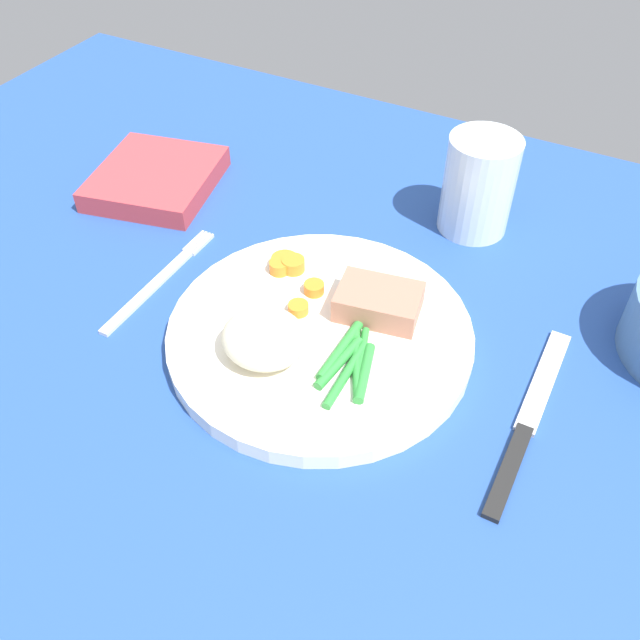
{
  "coord_description": "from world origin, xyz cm",
  "views": [
    {
      "loc": [
        22.48,
        -36.1,
        46.35
      ],
      "look_at": [
        2.66,
        1.45,
        4.6
      ],
      "focal_mm": 38.82,
      "sensor_mm": 36.0,
      "label": 1
    }
  ],
  "objects_px": {
    "fork": "(159,280)",
    "knife": "(528,421)",
    "dinner_plate": "(320,335)",
    "meat_portion": "(379,302)",
    "water_glass": "(477,191)",
    "napkin": "(156,179)"
  },
  "relations": [
    {
      "from": "fork",
      "to": "knife",
      "type": "distance_m",
      "value": 0.36
    },
    {
      "from": "dinner_plate",
      "to": "napkin",
      "type": "distance_m",
      "value": 0.3
    },
    {
      "from": "meat_portion",
      "to": "water_glass",
      "type": "distance_m",
      "value": 0.18
    },
    {
      "from": "dinner_plate",
      "to": "meat_portion",
      "type": "distance_m",
      "value": 0.06
    },
    {
      "from": "meat_portion",
      "to": "napkin",
      "type": "bearing_deg",
      "value": 164.71
    },
    {
      "from": "meat_portion",
      "to": "water_glass",
      "type": "height_order",
      "value": "water_glass"
    },
    {
      "from": "fork",
      "to": "knife",
      "type": "bearing_deg",
      "value": -3.72
    },
    {
      "from": "meat_portion",
      "to": "knife",
      "type": "distance_m",
      "value": 0.16
    },
    {
      "from": "napkin",
      "to": "meat_portion",
      "type": "bearing_deg",
      "value": -15.29
    },
    {
      "from": "knife",
      "to": "dinner_plate",
      "type": "bearing_deg",
      "value": 178.54
    },
    {
      "from": "water_glass",
      "to": "fork",
      "type": "bearing_deg",
      "value": -136.28
    },
    {
      "from": "dinner_plate",
      "to": "napkin",
      "type": "relative_size",
      "value": 1.96
    },
    {
      "from": "fork",
      "to": "water_glass",
      "type": "distance_m",
      "value": 0.33
    },
    {
      "from": "meat_portion",
      "to": "fork",
      "type": "bearing_deg",
      "value": -168.02
    },
    {
      "from": "fork",
      "to": "water_glass",
      "type": "xyz_separation_m",
      "value": [
        0.24,
        0.23,
        0.04
      ]
    },
    {
      "from": "fork",
      "to": "napkin",
      "type": "relative_size",
      "value": 1.22
    },
    {
      "from": "meat_portion",
      "to": "napkin",
      "type": "xyz_separation_m",
      "value": [
        -0.31,
        0.09,
        -0.02
      ]
    },
    {
      "from": "water_glass",
      "to": "napkin",
      "type": "distance_m",
      "value": 0.35
    },
    {
      "from": "napkin",
      "to": "knife",
      "type": "bearing_deg",
      "value": -15.69
    },
    {
      "from": "knife",
      "to": "water_glass",
      "type": "xyz_separation_m",
      "value": [
        -0.13,
        0.23,
        0.04
      ]
    },
    {
      "from": "meat_portion",
      "to": "fork",
      "type": "height_order",
      "value": "meat_portion"
    },
    {
      "from": "meat_portion",
      "to": "water_glass",
      "type": "bearing_deg",
      "value": 81.67
    }
  ]
}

